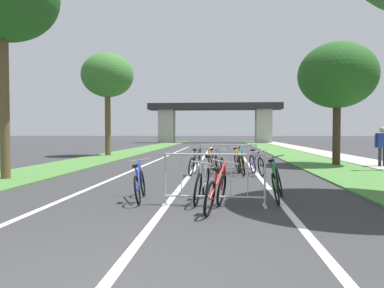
{
  "coord_description": "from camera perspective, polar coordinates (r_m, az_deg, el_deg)",
  "views": [
    {
      "loc": [
        1.12,
        -3.08,
        1.47
      ],
      "look_at": [
        0.09,
        8.94,
        1.08
      ],
      "focal_mm": 33.24,
      "sensor_mm": 36.0,
      "label": 1
    }
  ],
  "objects": [
    {
      "name": "lane_stripe_center",
      "position": [
        19.74,
        1.64,
        -2.4
      ],
      "size": [
        0.14,
        33.15,
        0.01
      ],
      "primitive_type": "cube",
      "color": "silver",
      "rests_on": "ground"
    },
    {
      "name": "crowd_barrier_second",
      "position": [
        12.92,
        5.84,
        -2.38
      ],
      "size": [
        2.08,
        0.54,
        1.05
      ],
      "rotation": [
        0.0,
        0.0,
        0.05
      ],
      "color": "#ADADB2",
      "rests_on": "ground"
    },
    {
      "name": "bicycle_red_9",
      "position": [
        6.67,
        3.91,
        -7.75
      ],
      "size": [
        0.68,
        1.59,
        0.94
      ],
      "rotation": [
        0.0,
        0.0,
        -0.21
      ],
      "color": "black",
      "rests_on": "ground"
    },
    {
      "name": "overpass_bridge",
      "position": [
        50.51,
        3.65,
        4.49
      ],
      "size": [
        18.71,
        3.17,
        5.58
      ],
      "color": "#2D2D30",
      "rests_on": "ground"
    },
    {
      "name": "lane_stripe_right_lane",
      "position": [
        19.75,
        8.45,
        -2.41
      ],
      "size": [
        0.14,
        33.15,
        0.01
      ],
      "primitive_type": "cube",
      "color": "silver",
      "rests_on": "ground"
    },
    {
      "name": "bicycle_black_1",
      "position": [
        12.4,
        0.56,
        -3.25
      ],
      "size": [
        0.57,
        1.72,
        0.94
      ],
      "rotation": [
        0.0,
        0.0,
        -0.17
      ],
      "color": "black",
      "rests_on": "ground"
    },
    {
      "name": "bicycle_silver_6",
      "position": [
        12.35,
        4.48,
        -3.29
      ],
      "size": [
        0.46,
        1.72,
        0.92
      ],
      "rotation": [
        0.0,
        0.0,
        3.33
      ],
      "color": "black",
      "rests_on": "ground"
    },
    {
      "name": "bicycle_yellow_5",
      "position": [
        12.48,
        7.56,
        -3.13
      ],
      "size": [
        0.49,
        1.67,
        1.05
      ],
      "rotation": [
        0.0,
        0.0,
        3.27
      ],
      "color": "black",
      "rests_on": "ground"
    },
    {
      "name": "bicycle_blue_4",
      "position": [
        7.78,
        -8.39,
        -6.45
      ],
      "size": [
        0.55,
        1.63,
        0.88
      ],
      "rotation": [
        0.0,
        0.0,
        0.12
      ],
      "color": "black",
      "rests_on": "ground"
    },
    {
      "name": "grass_verge_left",
      "position": [
        27.41,
        -9.38,
        -1.19
      ],
      "size": [
        2.75,
        57.31,
        0.05
      ],
      "primitive_type": "cube",
      "color": "#477A38",
      "rests_on": "ground"
    },
    {
      "name": "sidewalk_path_right",
      "position": [
        27.44,
        19.45,
        -1.23
      ],
      "size": [
        2.0,
        57.31,
        0.08
      ],
      "primitive_type": "cube",
      "color": "#ADA89E",
      "rests_on": "ground"
    },
    {
      "name": "bicycle_purple_7",
      "position": [
        12.54,
        10.31,
        -3.22
      ],
      "size": [
        0.51,
        1.65,
        0.89
      ],
      "rotation": [
        0.0,
        0.0,
        3.35
      ],
      "color": "black",
      "rests_on": "ground"
    },
    {
      "name": "bicycle_teal_3",
      "position": [
        13.39,
        7.86,
        -2.87
      ],
      "size": [
        0.42,
        1.65,
        0.97
      ],
      "rotation": [
        0.0,
        0.0,
        -0.17
      ],
      "color": "black",
      "rests_on": "ground"
    },
    {
      "name": "bicycle_green_8",
      "position": [
        7.86,
        13.48,
        -6.15
      ],
      "size": [
        0.54,
        1.7,
        0.97
      ],
      "rotation": [
        0.0,
        0.0,
        -0.22
      ],
      "color": "black",
      "rests_on": "ground"
    },
    {
      "name": "bicycle_white_0",
      "position": [
        7.6,
        1.69,
        -6.41
      ],
      "size": [
        0.42,
        1.75,
        0.98
      ],
      "rotation": [
        0.0,
        0.0,
        3.04
      ],
      "color": "black",
      "rests_on": "ground"
    },
    {
      "name": "crowd_barrier_nearest",
      "position": [
        7.16,
        3.57,
        -5.8
      ],
      "size": [
        2.07,
        0.51,
        1.05
      ],
      "rotation": [
        0.0,
        0.0,
        -0.03
      ],
      "color": "#ADADB2",
      "rests_on": "ground"
    },
    {
      "name": "tree_left_maple_mid",
      "position": [
        23.07,
        -13.41,
        10.57
      ],
      "size": [
        3.21,
        3.21,
        6.4
      ],
      "color": "brown",
      "rests_on": "ground"
    },
    {
      "name": "tree_right_oak_near",
      "position": [
        17.13,
        22.28,
        10.1
      ],
      "size": [
        3.39,
        3.39,
        5.43
      ],
      "color": "#3D2D1E",
      "rests_on": "ground"
    },
    {
      "name": "grass_verge_right",
      "position": [
        26.94,
        14.56,
        -1.27
      ],
      "size": [
        2.75,
        57.31,
        0.05
      ],
      "primitive_type": "cube",
      "color": "#477A38",
      "rests_on": "ground"
    },
    {
      "name": "pedestrian_with_backpack",
      "position": [
        16.71,
        28.23,
        0.16
      ],
      "size": [
        0.62,
        0.28,
        1.7
      ],
      "rotation": [
        0.0,
        0.0,
        3.14
      ],
      "color": "#262628",
      "rests_on": "ground"
    },
    {
      "name": "bicycle_orange_2",
      "position": [
        13.46,
        3.26,
        -2.79
      ],
      "size": [
        0.69,
        1.67,
        0.97
      ],
      "rotation": [
        0.0,
        0.0,
        0.21
      ],
      "color": "black",
      "rests_on": "ground"
    },
    {
      "name": "lane_stripe_left_lane",
      "position": [
        20.01,
        -5.08,
        -2.35
      ],
      "size": [
        0.14,
        33.15,
        0.01
      ],
      "primitive_type": "cube",
      "color": "silver",
      "rests_on": "ground"
    }
  ]
}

